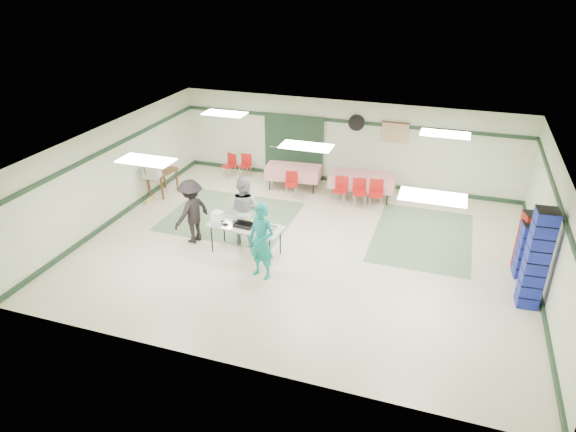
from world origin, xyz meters
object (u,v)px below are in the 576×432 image
(volunteer_grey, at_px, (244,210))
(chair_c, at_px, (376,191))
(chair_a, at_px, (359,189))
(crate_stack_blue_a, at_px, (527,251))
(office_printer, at_px, (152,171))
(serving_table, at_px, (245,227))
(dining_table_a, at_px, (362,180))
(chair_d, at_px, (291,182))
(broom, at_px, (147,179))
(volunteer_dark, at_px, (192,211))
(dining_table_b, at_px, (293,172))
(crate_stack_red, at_px, (527,243))
(crate_stack_blue_b, at_px, (536,259))
(chair_loose_b, at_px, (230,163))
(printer_table, at_px, (162,174))
(chair_b, at_px, (341,187))
(chair_loose_a, at_px, (246,163))
(volunteer_teal, at_px, (262,241))

(volunteer_grey, height_order, chair_c, volunteer_grey)
(chair_a, relative_size, crate_stack_blue_a, 0.62)
(office_printer, bearing_deg, serving_table, -41.30)
(dining_table_a, bearing_deg, chair_d, -166.44)
(chair_c, xyz_separation_m, broom, (-6.52, -1.79, 0.23))
(serving_table, height_order, volunteer_dark, volunteer_dark)
(dining_table_b, bearing_deg, serving_table, -93.41)
(crate_stack_red, bearing_deg, crate_stack_blue_a, -90.00)
(chair_a, bearing_deg, crate_stack_blue_b, -60.42)
(dining_table_b, xyz_separation_m, chair_loose_b, (-2.30, 0.27, -0.08))
(volunteer_dark, xyz_separation_m, printer_table, (-2.33, 2.43, -0.20))
(dining_table_a, height_order, crate_stack_red, crate_stack_red)
(chair_a, relative_size, printer_table, 0.84)
(chair_b, height_order, office_printer, office_printer)
(serving_table, relative_size, crate_stack_blue_b, 0.85)
(volunteer_dark, bearing_deg, crate_stack_red, 116.23)
(chair_a, bearing_deg, office_printer, 175.27)
(chair_loose_a, xyz_separation_m, crate_stack_blue_b, (8.41, -4.80, 0.64))
(volunteer_teal, xyz_separation_m, broom, (-4.69, 2.70, -0.15))
(volunteer_grey, distance_m, dining_table_b, 3.71)
(dining_table_b, distance_m, chair_d, 0.60)
(chair_loose_a, distance_m, crate_stack_red, 9.08)
(volunteer_dark, bearing_deg, volunteer_teal, 84.54)
(chair_d, relative_size, crate_stack_blue_b, 0.35)
(chair_a, xyz_separation_m, crate_stack_blue_a, (4.35, -2.58, 0.16))
(serving_table, distance_m, volunteer_dark, 1.54)
(chair_d, bearing_deg, crate_stack_blue_b, -40.85)
(chair_a, distance_m, chair_c, 0.49)
(volunteer_dark, height_order, chair_b, volunteer_dark)
(broom, bearing_deg, printer_table, 71.70)
(printer_table, bearing_deg, crate_stack_blue_b, -9.05)
(chair_b, distance_m, crate_stack_blue_a, 5.55)
(chair_c, height_order, printer_table, chair_c)
(volunteer_dark, relative_size, chair_a, 2.03)
(dining_table_b, distance_m, printer_table, 4.07)
(volunteer_teal, height_order, chair_loose_b, volunteer_teal)
(volunteer_dark, bearing_deg, chair_b, 156.88)
(crate_stack_blue_b, bearing_deg, serving_table, 178.98)
(dining_table_a, xyz_separation_m, crate_stack_blue_a, (4.38, -3.16, 0.10))
(crate_stack_blue_a, height_order, printer_table, crate_stack_blue_a)
(chair_loose_a, bearing_deg, printer_table, -132.13)
(crate_stack_blue_a, distance_m, office_printer, 10.35)
(serving_table, distance_m, chair_d, 3.64)
(printer_table, bearing_deg, volunteer_teal, -31.00)
(dining_table_a, bearing_deg, crate_stack_red, -35.66)
(broom, bearing_deg, chair_d, 12.48)
(crate_stack_red, distance_m, office_printer, 10.33)
(dining_table_a, bearing_deg, broom, -160.50)
(volunteer_grey, bearing_deg, printer_table, -19.97)
(dining_table_a, distance_m, office_printer, 6.31)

